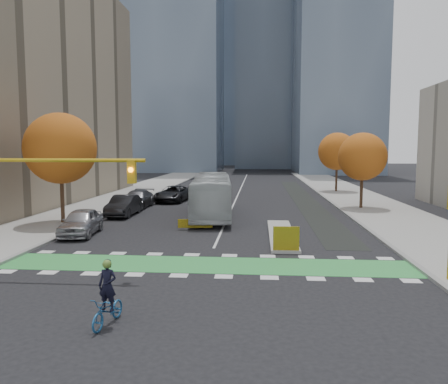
% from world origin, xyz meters
% --- Properties ---
extents(ground, '(300.00, 300.00, 0.00)m').
position_xyz_m(ground, '(0.00, 0.00, 0.00)').
color(ground, black).
rests_on(ground, ground).
extents(sidewalk_west, '(7.00, 120.00, 0.15)m').
position_xyz_m(sidewalk_west, '(-13.50, 20.00, 0.07)').
color(sidewalk_west, gray).
rests_on(sidewalk_west, ground).
extents(sidewalk_east, '(7.00, 120.00, 0.15)m').
position_xyz_m(sidewalk_east, '(13.50, 20.00, 0.07)').
color(sidewalk_east, gray).
rests_on(sidewalk_east, ground).
extents(curb_west, '(0.30, 120.00, 0.16)m').
position_xyz_m(curb_west, '(-10.00, 20.00, 0.07)').
color(curb_west, gray).
rests_on(curb_west, ground).
extents(curb_east, '(0.30, 120.00, 0.16)m').
position_xyz_m(curb_east, '(10.00, 20.00, 0.07)').
color(curb_east, gray).
rests_on(curb_east, ground).
extents(bike_crossing, '(20.00, 3.00, 0.01)m').
position_xyz_m(bike_crossing, '(0.00, 1.50, 0.01)').
color(bike_crossing, green).
rests_on(bike_crossing, ground).
extents(centre_line, '(0.15, 70.00, 0.01)m').
position_xyz_m(centre_line, '(0.00, 40.00, 0.01)').
color(centre_line, silver).
rests_on(centre_line, ground).
extents(bike_lane_paint, '(2.50, 50.00, 0.01)m').
position_xyz_m(bike_lane_paint, '(7.50, 30.00, 0.01)').
color(bike_lane_paint, black).
rests_on(bike_lane_paint, ground).
extents(median_island, '(1.60, 10.00, 0.16)m').
position_xyz_m(median_island, '(4.00, 9.00, 0.08)').
color(median_island, gray).
rests_on(median_island, ground).
extents(hazard_board, '(1.40, 0.12, 1.30)m').
position_xyz_m(hazard_board, '(4.00, 4.20, 0.80)').
color(hazard_board, yellow).
rests_on(hazard_board, median_island).
extents(tower_nw, '(22.00, 22.00, 70.00)m').
position_xyz_m(tower_nw, '(-18.00, 90.00, 35.00)').
color(tower_nw, '#47566B').
rests_on(tower_nw, ground).
extents(tower_nc, '(20.00, 20.00, 90.00)m').
position_xyz_m(tower_nc, '(6.00, 110.00, 45.00)').
color(tower_nc, '#47566B').
rests_on(tower_nc, ground).
extents(tower_ne, '(18.00, 24.00, 60.00)m').
position_xyz_m(tower_ne, '(20.00, 85.00, 30.00)').
color(tower_ne, '#47566B').
rests_on(tower_ne, ground).
extents(tower_far, '(26.00, 26.00, 80.00)m').
position_xyz_m(tower_far, '(-4.00, 140.00, 40.00)').
color(tower_far, '#47566B').
rests_on(tower_far, ground).
extents(tree_west, '(5.20, 5.20, 8.22)m').
position_xyz_m(tree_west, '(-12.00, 12.00, 5.62)').
color(tree_west, '#332114').
rests_on(tree_west, ground).
extents(tree_east_near, '(4.40, 4.40, 7.08)m').
position_xyz_m(tree_east_near, '(12.00, 22.00, 4.86)').
color(tree_east_near, '#332114').
rests_on(tree_east_near, ground).
extents(tree_east_far, '(4.80, 4.80, 7.65)m').
position_xyz_m(tree_east_far, '(12.50, 38.00, 5.24)').
color(tree_east_far, '#332114').
rests_on(tree_east_far, ground).
extents(traffic_signal_west, '(8.53, 0.56, 5.20)m').
position_xyz_m(traffic_signal_west, '(-7.93, -0.51, 4.03)').
color(traffic_signal_west, '#BF9914').
rests_on(traffic_signal_west, ground).
extents(cyclist, '(0.95, 1.93, 2.13)m').
position_xyz_m(cyclist, '(-2.25, -5.96, 0.71)').
color(cyclist, '#1F5991').
rests_on(cyclist, ground).
extents(bus, '(4.03, 12.90, 3.53)m').
position_xyz_m(bus, '(-1.33, 16.56, 1.77)').
color(bus, '#AFB6B7').
rests_on(bus, ground).
extents(parked_car_a, '(2.57, 5.21, 1.71)m').
position_xyz_m(parked_car_a, '(-9.00, 8.17, 0.85)').
color(parked_car_a, '#A2A2A8').
rests_on(parked_car_a, ground).
extents(parked_car_b, '(1.85, 5.22, 1.72)m').
position_xyz_m(parked_car_b, '(-8.73, 16.31, 0.86)').
color(parked_car_b, black).
rests_on(parked_car_b, ground).
extents(parked_car_c, '(2.38, 5.68, 1.64)m').
position_xyz_m(parked_car_c, '(-9.00, 21.31, 0.82)').
color(parked_car_c, '#4E4E53').
rests_on(parked_car_c, ground).
extents(parked_car_d, '(3.50, 6.30, 1.67)m').
position_xyz_m(parked_car_d, '(-6.50, 26.31, 0.83)').
color(parked_car_d, black).
rests_on(parked_car_d, ground).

